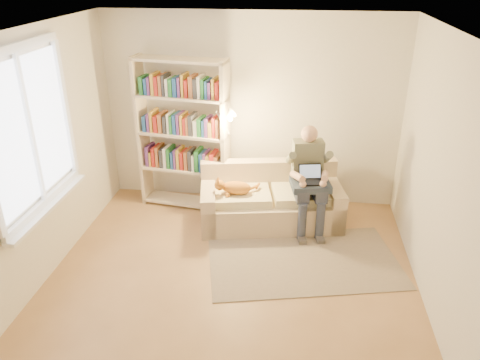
# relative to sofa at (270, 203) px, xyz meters

# --- Properties ---
(floor) EXTENTS (4.50, 4.50, 0.00)m
(floor) POSITION_rel_sofa_xyz_m (-0.33, -1.57, -0.28)
(floor) COLOR #997045
(floor) RESTS_ON ground
(ceiling) EXTENTS (4.00, 4.50, 0.02)m
(ceiling) POSITION_rel_sofa_xyz_m (-0.33, -1.57, 2.32)
(ceiling) COLOR white
(ceiling) RESTS_ON wall_back
(wall_left) EXTENTS (0.02, 4.50, 2.60)m
(wall_left) POSITION_rel_sofa_xyz_m (-2.33, -1.57, 1.02)
(wall_left) COLOR silver
(wall_left) RESTS_ON floor
(wall_right) EXTENTS (0.02, 4.50, 2.60)m
(wall_right) POSITION_rel_sofa_xyz_m (1.67, -1.57, 1.02)
(wall_right) COLOR silver
(wall_right) RESTS_ON floor
(wall_back) EXTENTS (4.00, 0.02, 2.60)m
(wall_back) POSITION_rel_sofa_xyz_m (-0.33, 0.68, 1.02)
(wall_back) COLOR silver
(wall_back) RESTS_ON floor
(window) EXTENTS (0.12, 1.52, 1.69)m
(window) POSITION_rel_sofa_xyz_m (-2.28, -1.37, 1.10)
(window) COLOR white
(window) RESTS_ON wall_left
(sofa) EXTENTS (1.91, 1.12, 0.76)m
(sofa) POSITION_rel_sofa_xyz_m (0.00, 0.00, 0.00)
(sofa) COLOR beige
(sofa) RESTS_ON floor
(person) EXTENTS (0.47, 0.65, 1.34)m
(person) POSITION_rel_sofa_xyz_m (0.47, -0.06, 0.47)
(person) COLOR slate
(person) RESTS_ON sofa
(cat) EXTENTS (0.54, 0.26, 0.20)m
(cat) POSITION_rel_sofa_xyz_m (-0.41, -0.19, 0.30)
(cat) COLOR orange
(cat) RESTS_ON sofa
(blanket) EXTENTS (0.53, 0.46, 0.08)m
(blanket) POSITION_rel_sofa_xyz_m (0.46, -0.19, 0.39)
(blanket) COLOR #252F41
(blanket) RESTS_ON person
(laptop) EXTENTS (0.32, 0.30, 0.24)m
(laptop) POSITION_rel_sofa_xyz_m (0.46, -0.18, 0.48)
(laptop) COLOR black
(laptop) RESTS_ON blanket
(bookshelf) EXTENTS (1.37, 0.56, 2.07)m
(bookshelf) POSITION_rel_sofa_xyz_m (-1.20, 0.33, 0.86)
(bookshelf) COLOR beige
(bookshelf) RESTS_ON floor
(rug) EXTENTS (2.38, 1.72, 0.01)m
(rug) POSITION_rel_sofa_xyz_m (0.45, -0.87, -0.27)
(rug) COLOR gray
(rug) RESTS_ON floor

